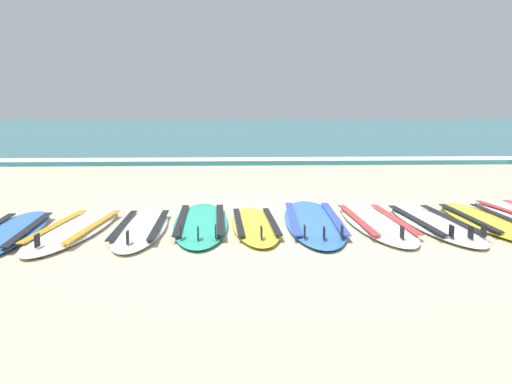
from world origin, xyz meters
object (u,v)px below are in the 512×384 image
surfboard_2 (75,229)px  surfboard_6 (313,221)px  surfboard_4 (201,222)px  surfboard_9 (485,220)px  surfboard_3 (141,228)px  surfboard_1 (9,232)px  surfboard_7 (375,222)px  surfboard_5 (255,224)px  surfboard_8 (433,222)px

surfboard_2 → surfboard_6: size_ratio=0.88×
surfboard_4 → surfboard_9: bearing=-0.6°
surfboard_9 → surfboard_2: bearing=-177.1°
surfboard_3 → surfboard_2: bearing=-178.5°
surfboard_1 → surfboard_7: bearing=5.0°
surfboard_5 → surfboard_3: bearing=-175.1°
surfboard_5 → surfboard_8: (1.88, 0.02, 0.00)m
surfboard_5 → surfboard_6: same height
surfboard_8 → surfboard_7: bearing=174.9°
surfboard_4 → surfboard_1: bearing=-168.3°
surfboard_3 → surfboard_7: same height
surfboard_5 → surfboard_1: bearing=-174.1°
surfboard_5 → surfboard_4: bearing=166.9°
surfboard_5 → surfboard_7: size_ratio=0.87×
surfboard_3 → surfboard_8: 3.04m
surfboard_2 → surfboard_9: bearing=2.9°
surfboard_8 → surfboard_5: bearing=-179.4°
surfboard_3 → surfboard_8: (3.03, 0.12, 0.00)m
surfboard_7 → surfboard_9: same height
surfboard_2 → surfboard_6: same height
surfboard_4 → surfboard_3: bearing=-158.6°
surfboard_5 → surfboard_9: bearing=2.3°
surfboard_1 → surfboard_7: size_ratio=0.99×
surfboard_2 → surfboard_7: same height
surfboard_3 → surfboard_6: bearing=8.2°
surfboard_3 → surfboard_5: same height
surfboard_5 → surfboard_8: 1.88m
surfboard_4 → surfboard_8: same height
surfboard_2 → surfboard_8: same height
surfboard_8 → surfboard_2: bearing=-177.9°
surfboard_3 → surfboard_8: bearing=2.2°
surfboard_2 → surfboard_5: size_ratio=1.14×
surfboard_1 → surfboard_5: bearing=5.9°
surfboard_3 → surfboard_6: size_ratio=0.81×
surfboard_2 → surfboard_6: bearing=6.4°
surfboard_1 → surfboard_4: (1.83, 0.38, 0.00)m
surfboard_5 → surfboard_9: same height
surfboard_6 → surfboard_7: 0.65m
surfboard_3 → surfboard_6: 1.80m
surfboard_1 → surfboard_4: 1.87m
surfboard_6 → surfboard_7: bearing=-7.7°
surfboard_3 → surfboard_9: size_ratio=0.93×
surfboard_8 → surfboard_9: (0.60, 0.08, -0.00)m
surfboard_9 → surfboard_6: bearing=178.2°
surfboard_4 → surfboard_7: bearing=-1.9°
surfboard_1 → surfboard_3: same height
surfboard_3 → surfboard_4: (0.59, 0.23, 0.00)m
surfboard_4 → surfboard_8: (2.45, -0.11, 0.00)m
surfboard_6 → surfboard_8: (1.25, -0.14, 0.00)m
surfboard_3 → surfboard_5: bearing=4.9°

